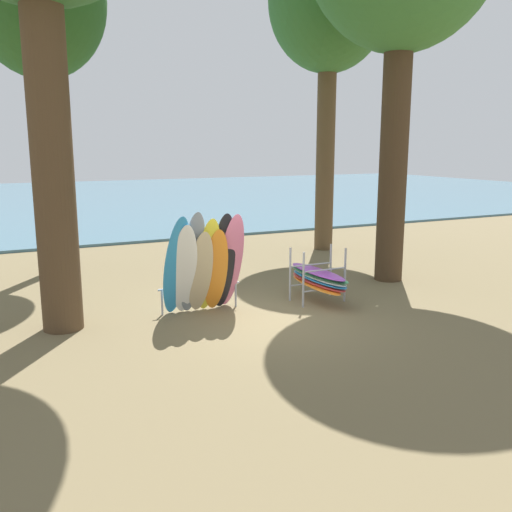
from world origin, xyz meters
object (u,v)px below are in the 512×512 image
object	(u,v)px
board_storage_rack	(318,278)
leaning_board_pile	(204,267)
tree_mid_behind	(38,2)
tree_far_left_back	(329,6)

from	to	relation	value
board_storage_rack	leaning_board_pile	bearing A→B (deg)	177.09
tree_mid_behind	leaning_board_pile	distance (m)	8.82
tree_mid_behind	tree_far_left_back	size ratio (longest dim) A/B	0.90
leaning_board_pile	board_storage_rack	bearing A→B (deg)	-2.91
tree_mid_behind	tree_far_left_back	distance (m)	8.77
leaning_board_pile	board_storage_rack	size ratio (longest dim) A/B	1.06
tree_mid_behind	tree_far_left_back	bearing A→B (deg)	-2.87
board_storage_rack	tree_mid_behind	bearing A→B (deg)	130.32
tree_far_left_back	leaning_board_pile	xyz separation A→B (m)	(-6.39, -5.39, -6.86)
tree_mid_behind	tree_far_left_back	world-z (taller)	tree_far_left_back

